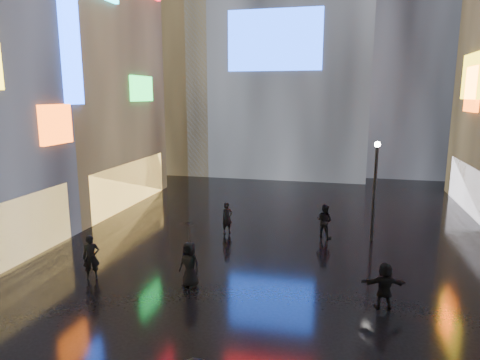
% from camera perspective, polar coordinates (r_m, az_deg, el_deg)
% --- Properties ---
extents(ground, '(140.00, 140.00, 0.00)m').
position_cam_1_polar(ground, '(21.67, 5.01, -8.98)').
color(ground, black).
rests_on(ground, ground).
extents(building_left_far, '(10.28, 12.00, 22.00)m').
position_cam_1_polar(building_left_far, '(32.43, -23.25, 16.59)').
color(building_left_far, black).
rests_on(building_left_far, ground).
extents(tower_flank_left, '(10.00, 10.00, 26.00)m').
position_cam_1_polar(tower_flank_left, '(45.72, -8.75, 18.08)').
color(tower_flank_left, black).
rests_on(tower_flank_left, ground).
extents(lamp_far, '(0.30, 0.30, 5.20)m').
position_cam_1_polar(lamp_far, '(22.88, 17.54, -0.70)').
color(lamp_far, black).
rests_on(lamp_far, ground).
extents(pedestrian_4, '(1.02, 0.80, 1.84)m').
position_cam_1_polar(pedestrian_4, '(17.32, -6.74, -11.09)').
color(pedestrian_4, black).
rests_on(pedestrian_4, ground).
extents(pedestrian_5, '(1.64, 0.76, 1.70)m').
position_cam_1_polar(pedestrian_5, '(16.40, 18.70, -13.21)').
color(pedestrian_5, black).
rests_on(pedestrian_5, ground).
extents(pedestrian_6, '(0.81, 0.73, 1.85)m').
position_cam_1_polar(pedestrian_6, '(18.88, -19.22, -9.71)').
color(pedestrian_6, black).
rests_on(pedestrian_6, ground).
extents(pedestrian_7, '(1.08, 0.99, 1.80)m').
position_cam_1_polar(pedestrian_7, '(23.31, 11.19, -5.36)').
color(pedestrian_7, black).
rests_on(pedestrian_7, ground).
extents(umbrella_2, '(1.03, 1.05, 0.83)m').
position_cam_1_polar(umbrella_2, '(16.86, -6.85, -6.89)').
color(umbrella_2, black).
rests_on(umbrella_2, pedestrian_4).
extents(pedestrian_8, '(0.74, 0.73, 1.72)m').
position_cam_1_polar(pedestrian_8, '(23.52, -1.72, -5.09)').
color(pedestrian_8, black).
rests_on(pedestrian_8, ground).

